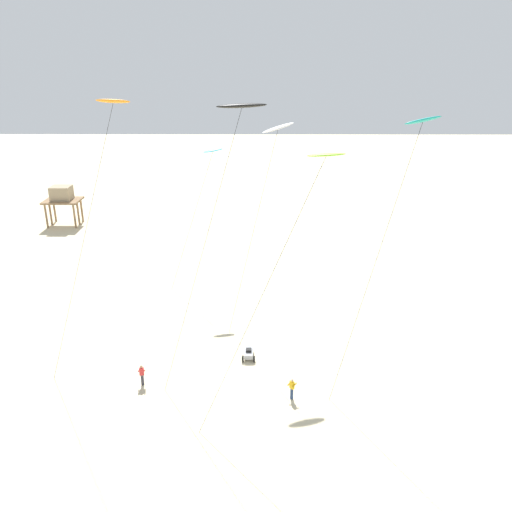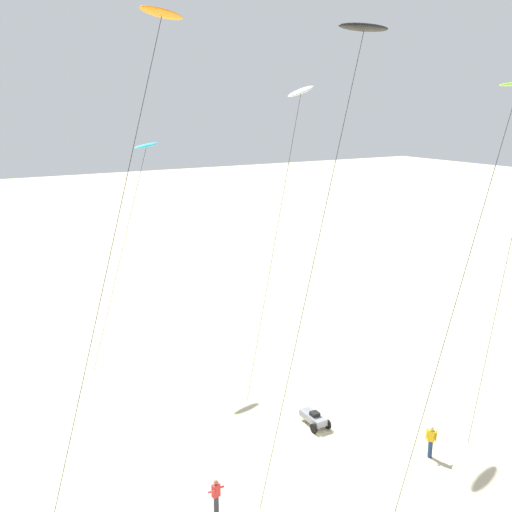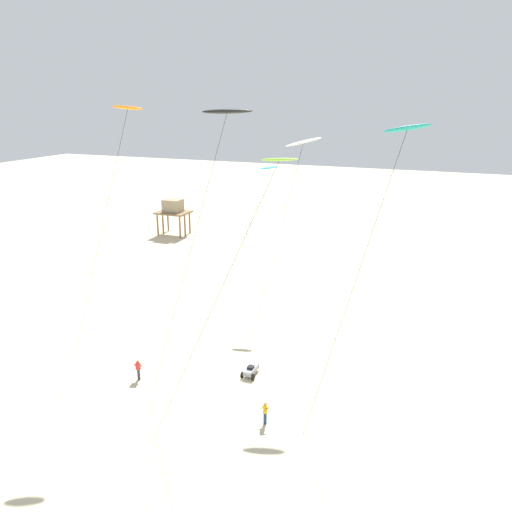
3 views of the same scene
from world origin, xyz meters
name	(u,v)px [view 3 (image 3 of 3)]	position (x,y,z in m)	size (l,w,h in m)	color
ground_plane	(230,396)	(0.00, 0.00, 0.00)	(260.00, 260.00, 0.00)	beige
kite_white	(303,145)	(2.60, 8.31, 17.37)	(5.52, 1.88, 18.04)	white
kite_lime	(275,169)	(4.69, -3.95, 17.20)	(8.71, 2.11, 17.88)	#8CD833
kite_cyan	(268,171)	(-3.39, 17.21, 13.97)	(5.73, 1.65, 14.57)	#33BFE0
kite_black	(226,114)	(0.07, 0.17, 19.83)	(7.47, 2.12, 20.19)	black
kite_orange	(126,114)	(-8.32, 1.69, 19.71)	(7.32, 2.15, 20.40)	orange
kite_teal	(405,136)	(10.82, -1.12, 18.88)	(5.94, 1.69, 19.65)	teal
kite_flyer_nearest	(138,369)	(-7.45, -0.50, 0.89)	(0.62, 0.60, 1.67)	#33333D
kite_flyer_middle	(265,412)	(3.54, -2.08, 0.89)	(0.72, 0.72, 1.67)	navy
stilt_house	(173,209)	(-26.91, 38.09, 4.18)	(5.02, 3.89, 5.69)	#846647
beach_buggy	(251,370)	(0.37, 3.29, 0.43)	(1.04, 2.06, 0.82)	gray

